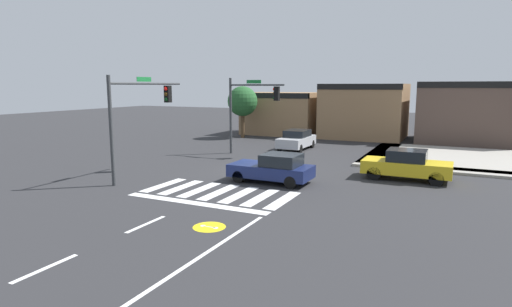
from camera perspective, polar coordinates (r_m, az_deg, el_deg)
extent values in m
plane|color=#2B2B2D|center=(23.22, 0.69, -2.78)|extent=(120.00, 120.00, 0.00)
cube|color=silver|center=(21.11, -12.42, -4.21)|extent=(0.54, 3.06, 0.01)
cube|color=silver|center=(20.49, -10.10, -4.54)|extent=(0.54, 3.06, 0.01)
cube|color=silver|center=(19.90, -7.64, -4.89)|extent=(0.54, 3.06, 0.01)
cube|color=silver|center=(19.35, -5.03, -5.25)|extent=(0.54, 3.06, 0.01)
cube|color=silver|center=(18.85, -2.27, -5.61)|extent=(0.54, 3.06, 0.01)
cube|color=silver|center=(18.39, 0.64, -5.98)|extent=(0.54, 3.06, 0.01)
cube|color=silver|center=(17.98, 3.69, -6.35)|extent=(0.54, 3.06, 0.01)
cube|color=white|center=(17.73, -8.37, -6.66)|extent=(6.80, 0.50, 0.01)
cube|color=white|center=(15.46, -14.72, -9.26)|extent=(0.16, 2.00, 0.01)
cube|color=white|center=(12.91, -26.66, -13.73)|extent=(0.16, 2.00, 0.01)
cylinder|color=yellow|center=(14.78, -6.36, -9.88)|extent=(1.14, 1.14, 0.01)
cylinder|color=white|center=(14.91, -7.21, -9.71)|extent=(0.18, 0.18, 0.00)
cylinder|color=white|center=(14.65, -5.50, -10.03)|extent=(0.18, 0.18, 0.00)
cube|color=white|center=(14.77, -6.36, -9.87)|extent=(0.51, 0.05, 0.00)
cube|color=#9E998E|center=(26.19, 24.00, -2.04)|extent=(10.00, 1.60, 0.15)
cube|color=#9E998E|center=(31.30, 16.65, 0.09)|extent=(1.60, 10.00, 0.15)
cube|color=#9E998E|center=(30.92, 24.34, -0.45)|extent=(10.00, 10.00, 0.15)
cube|color=#93704C|center=(42.42, 3.58, 5.47)|extent=(7.15, 5.19, 4.15)
cube|color=black|center=(40.13, 2.29, 7.88)|extent=(7.15, 0.50, 0.50)
cube|color=#93704C|center=(40.53, 14.51, 5.62)|extent=(7.27, 6.20, 4.99)
cube|color=black|center=(37.62, 13.75, 8.81)|extent=(7.27, 0.50, 0.50)
cube|color=brown|center=(40.06, 27.18, 4.97)|extent=(8.24, 6.87, 5.14)
cube|color=black|center=(36.76, 27.53, 8.29)|extent=(8.24, 0.50, 0.50)
cylinder|color=#383A3D|center=(30.06, -3.46, 5.10)|extent=(0.18, 0.18, 5.35)
cylinder|color=#383A3D|center=(29.04, 0.07, 9.30)|extent=(4.09, 0.12, 0.12)
cube|color=black|center=(28.42, 2.84, 8.13)|extent=(0.32, 0.32, 0.95)
sphere|color=red|center=(28.48, 2.52, 8.73)|extent=(0.22, 0.22, 0.22)
sphere|color=#4C330C|center=(28.48, 2.52, 8.13)|extent=(0.22, 0.22, 0.22)
sphere|color=#0C3814|center=(28.49, 2.51, 7.54)|extent=(0.22, 0.22, 0.22)
cube|color=#197233|center=(29.13, -0.30, 9.73)|extent=(1.10, 0.03, 0.24)
cylinder|color=#383A3D|center=(21.24, -19.07, 2.86)|extent=(0.18, 0.18, 5.32)
cylinder|color=#383A3D|center=(23.16, -14.49, 9.18)|extent=(0.12, 5.53, 0.12)
cube|color=black|center=(24.47, -11.89, 7.91)|extent=(0.32, 0.32, 0.95)
sphere|color=red|center=(24.33, -12.16, 8.59)|extent=(0.22, 0.22, 0.22)
sphere|color=#4C330C|center=(24.33, -12.13, 7.90)|extent=(0.22, 0.22, 0.22)
sphere|color=#0C3814|center=(24.34, -12.11, 7.20)|extent=(0.22, 0.22, 0.22)
cube|color=#197233|center=(22.96, -14.96, 9.71)|extent=(0.03, 1.10, 0.24)
cube|color=#141E4C|center=(21.17, 2.02, -2.35)|extent=(4.12, 1.91, 0.62)
cube|color=black|center=(20.84, 3.48, -0.88)|extent=(1.81, 1.68, 0.58)
cylinder|color=black|center=(21.09, -2.40, -3.17)|extent=(0.61, 0.22, 0.61)
cylinder|color=black|center=(22.56, -0.37, -2.35)|extent=(0.61, 0.22, 0.61)
cylinder|color=black|center=(19.95, 4.72, -3.92)|extent=(0.61, 0.22, 0.61)
cylinder|color=black|center=(21.49, 6.35, -2.99)|extent=(0.61, 0.22, 0.61)
cube|color=#B7BABF|center=(32.12, 5.51, 1.65)|extent=(1.80, 4.13, 0.69)
cube|color=black|center=(32.20, 5.63, 2.75)|extent=(1.58, 2.09, 0.51)
cylinder|color=black|center=(30.59, 5.96, 0.66)|extent=(0.22, 0.61, 0.61)
cylinder|color=black|center=(31.15, 3.23, 0.85)|extent=(0.22, 0.61, 0.61)
cylinder|color=black|center=(33.22, 7.63, 1.31)|extent=(0.22, 0.61, 0.61)
cylinder|color=black|center=(33.74, 5.08, 1.47)|extent=(0.22, 0.61, 0.61)
cube|color=gold|center=(23.03, 19.75, -1.78)|extent=(4.37, 1.85, 0.67)
cube|color=black|center=(22.92, 19.83, -0.24)|extent=(1.89, 1.63, 0.59)
cylinder|color=black|center=(23.78, 23.49, -2.40)|extent=(0.70, 0.22, 0.70)
cylinder|color=black|center=(22.19, 23.29, -3.18)|extent=(0.70, 0.22, 0.70)
cylinder|color=black|center=(24.07, 16.42, -1.88)|extent=(0.70, 0.22, 0.70)
cylinder|color=black|center=(22.49, 15.72, -2.61)|extent=(0.70, 0.22, 0.70)
cylinder|color=#4C3823|center=(39.19, -1.82, 4.19)|extent=(0.36, 0.36, 2.80)
sphere|color=#235628|center=(39.07, -1.84, 7.11)|extent=(2.76, 2.76, 2.76)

